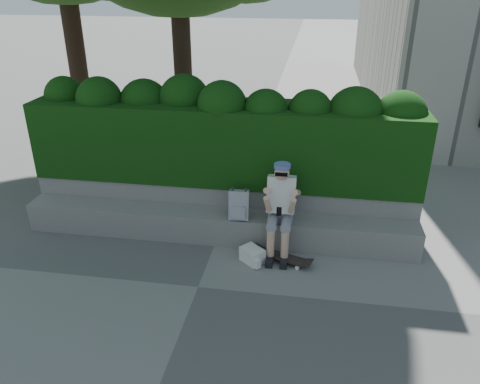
% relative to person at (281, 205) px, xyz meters
% --- Properties ---
extents(ground, '(80.00, 80.00, 0.00)m').
position_rel_person_xyz_m(ground, '(-0.97, -1.07, -0.75)').
color(ground, slate).
rests_on(ground, ground).
extents(bench_ledge, '(6.00, 0.45, 0.45)m').
position_rel_person_xyz_m(bench_ledge, '(-0.97, 0.18, -0.53)').
color(bench_ledge, gray).
rests_on(bench_ledge, ground).
extents(planter_wall, '(6.00, 0.50, 0.75)m').
position_rel_person_xyz_m(planter_wall, '(-0.97, 0.66, -0.38)').
color(planter_wall, gray).
rests_on(planter_wall, ground).
extents(hedge, '(6.00, 1.00, 1.20)m').
position_rel_person_xyz_m(hedge, '(-0.97, 0.88, 0.60)').
color(hedge, black).
rests_on(hedge, planter_wall).
extents(person, '(0.40, 0.76, 1.38)m').
position_rel_person_xyz_m(person, '(0.00, 0.00, 0.00)').
color(person, gray).
rests_on(person, ground).
extents(skateboard, '(0.84, 0.46, 0.09)m').
position_rel_person_xyz_m(skateboard, '(0.05, -0.28, -0.68)').
color(skateboard, black).
rests_on(skateboard, ground).
extents(backpack_plaid, '(0.31, 0.18, 0.43)m').
position_rel_person_xyz_m(backpack_plaid, '(-0.62, 0.08, -0.09)').
color(backpack_plaid, silver).
rests_on(backpack_plaid, bench_ledge).
extents(backpack_ground, '(0.40, 0.39, 0.21)m').
position_rel_person_xyz_m(backpack_ground, '(-0.35, -0.35, -0.65)').
color(backpack_ground, silver).
rests_on(backpack_ground, ground).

